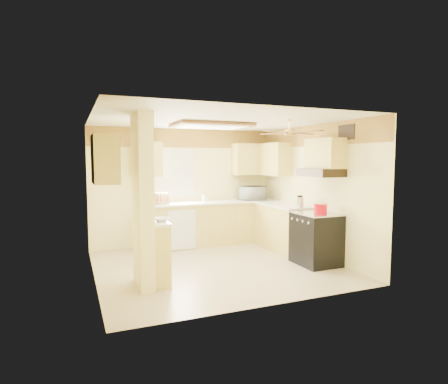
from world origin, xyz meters
name	(u,v)px	position (x,y,z in m)	size (l,w,h in m)	color
floor	(216,266)	(0.00, 0.00, 0.00)	(4.00, 4.00, 0.00)	tan
ceiling	(216,120)	(0.00, 0.00, 2.50)	(4.00, 4.00, 0.00)	white
wall_back	(185,187)	(0.00, 1.90, 1.25)	(4.00, 4.00, 0.00)	#FFF19B
wall_front	(272,208)	(0.00, -1.90, 1.25)	(4.00, 4.00, 0.00)	#FFF19B
wall_left	(92,199)	(-2.00, 0.00, 1.25)	(3.80, 3.80, 0.00)	#FFF19B
wall_right	(314,191)	(2.00, 0.00, 1.25)	(3.80, 3.80, 0.00)	#FFF19B
wallpaper_border	(184,138)	(0.00, 1.88, 2.30)	(4.00, 0.02, 0.40)	gold
partition_column	(143,201)	(-1.35, -0.55, 1.25)	(0.20, 0.70, 2.50)	#FFF19B
partition_ledge	(159,254)	(-1.13, -0.55, 0.45)	(0.25, 0.55, 0.90)	#DCC758
ledge_top	(158,223)	(-1.13, -0.55, 0.92)	(0.28, 0.58, 0.04)	white
lower_cabinets_back	(211,224)	(0.50, 1.60, 0.45)	(3.00, 0.60, 0.90)	#DCC758
lower_cabinets_right	(283,228)	(1.70, 0.60, 0.45)	(0.60, 1.40, 0.90)	#DCC758
countertop_back	(211,203)	(0.50, 1.59, 0.92)	(3.04, 0.64, 0.04)	white
countertop_right	(283,205)	(1.69, 0.60, 0.92)	(0.64, 1.44, 0.04)	white
dishwasher_panel	(182,230)	(-0.25, 1.29, 0.43)	(0.58, 0.02, 0.80)	white
window	(173,173)	(-0.25, 1.89, 1.55)	(0.92, 0.02, 1.02)	white
upper_cab_back_left	(147,159)	(-0.85, 1.72, 1.85)	(0.60, 0.35, 0.70)	#DCC758
upper_cab_back_right	(252,159)	(1.55, 1.72, 1.85)	(0.90, 0.35, 0.70)	#DCC758
upper_cab_right	(273,159)	(1.82, 1.25, 1.85)	(0.35, 1.00, 0.70)	#DCC758
upper_cab_left_wall	(105,159)	(-1.82, -0.25, 1.85)	(0.35, 0.75, 0.70)	#DCC758
upper_cab_over_stove	(325,154)	(1.82, -0.55, 1.95)	(0.35, 0.76, 0.52)	#DCC758
stove	(316,238)	(1.67, -0.55, 0.46)	(0.68, 0.77, 0.92)	black
range_hood	(321,173)	(1.74, -0.55, 1.62)	(0.50, 0.76, 0.14)	black
poster_menu	(150,159)	(-1.24, -0.55, 1.85)	(0.02, 0.42, 0.57)	black
poster_nashville	(150,204)	(-1.24, -0.55, 1.20)	(0.02, 0.42, 0.57)	black
ceiling_light_panel	(211,126)	(0.10, 0.50, 2.46)	(1.35, 0.95, 0.06)	brown
ceiling_fan	(290,132)	(1.00, -0.70, 2.29)	(1.15, 1.15, 0.26)	gold
vent_grate	(347,132)	(1.98, -0.90, 2.30)	(0.02, 0.40, 0.25)	black
microwave	(252,193)	(1.48, 1.57, 1.09)	(0.55, 0.38, 0.31)	white
bowl	(161,219)	(-1.08, -0.54, 0.97)	(0.22, 0.22, 0.05)	white
dutch_oven	(321,209)	(1.71, -0.60, 1.00)	(0.24, 0.24, 0.16)	red
kettle	(300,202)	(1.70, 0.01, 1.05)	(0.15, 0.15, 0.23)	silver
dish_rack	(158,200)	(-0.64, 1.61, 1.02)	(0.41, 0.31, 0.23)	tan
utensil_crock	(205,198)	(0.37, 1.66, 1.01)	(0.11, 0.11, 0.22)	white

